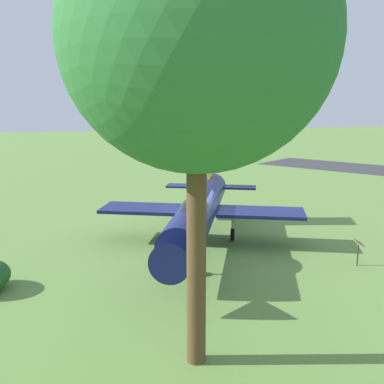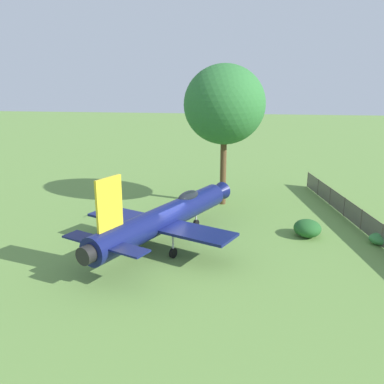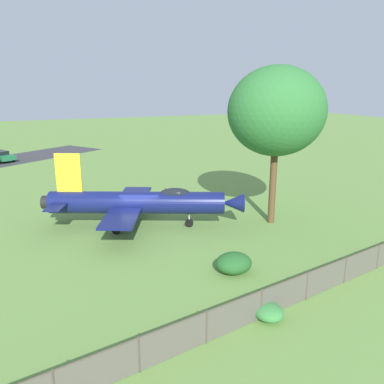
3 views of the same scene
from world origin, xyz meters
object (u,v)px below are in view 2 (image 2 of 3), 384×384
(display_jet, at_px, (168,216))
(shrub_near_fence, at_px, (381,239))
(shade_tree, at_px, (225,105))
(info_plaque, at_px, (103,208))
(shrub_by_tree, at_px, (307,228))

(display_jet, bearing_deg, shrub_near_fence, -58.22)
(shade_tree, xyz_separation_m, shrub_near_fence, (10.54, -7.33, -7.79))
(display_jet, height_order, shrub_near_fence, display_jet)
(shade_tree, distance_m, info_plaque, 12.36)
(shade_tree, height_order, info_plaque, shade_tree)
(display_jet, distance_m, shrub_near_fence, 13.58)
(display_jet, bearing_deg, shade_tree, 6.89)
(shade_tree, bearing_deg, shrub_near_fence, -34.80)
(shrub_near_fence, distance_m, shrub_by_tree, 4.52)
(shade_tree, xyz_separation_m, shrub_by_tree, (6.09, -6.56, -7.58))
(shrub_near_fence, distance_m, info_plaque, 19.27)
(shrub_near_fence, bearing_deg, info_plaque, 173.33)
(display_jet, height_order, info_plaque, display_jet)
(shade_tree, bearing_deg, shrub_by_tree, -47.13)
(shade_tree, relative_size, shrub_by_tree, 5.61)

